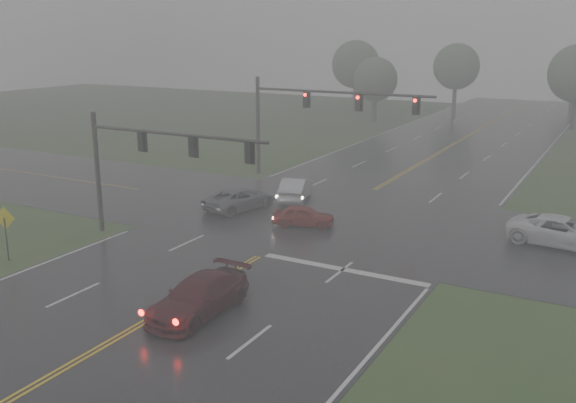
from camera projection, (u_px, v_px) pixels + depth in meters
The scene contains 16 objects.
ground at pixel (32, 387), 20.58m from camera, with size 180.00×180.00×0.00m, color #2B481E.
main_road at pixel (312, 226), 37.53m from camera, with size 18.00×160.00×0.02m, color black.
cross_street at pixel (326, 218), 39.22m from camera, with size 120.00×14.00×0.02m, color black.
stop_bar at pixel (343, 270), 30.69m from camera, with size 8.50×0.50×0.01m, color #BDBDBD.
sedan_maroon at pixel (199, 314), 25.89m from camera, with size 2.11×5.19×1.51m, color #3D0B10.
sedan_red at pixel (304, 226), 37.55m from camera, with size 1.45×3.60×1.23m, color maroon.
sedan_silver at pixel (296, 200), 43.33m from camera, with size 1.61×4.63×1.53m, color #B4B7BC.
car_grey at pixel (240, 209), 41.07m from camera, with size 2.28×4.95×1.38m, color #525459.
pickup_white at pixel (561, 246), 34.09m from camera, with size 2.57×5.57×1.55m, color silver.
signal_gantry_near at pixel (143, 154), 33.98m from camera, with size 11.26×0.30×6.79m.
signal_gantry_far at pixel (308, 109), 47.99m from camera, with size 14.24×0.39×7.66m.
sign_diamond_west at pixel (5, 225), 31.45m from camera, with size 1.13×0.34×2.78m.
tree_nw_a at pixel (375, 80), 79.07m from camera, with size 5.44×5.44×7.99m.
tree_n_mid at pixel (456, 67), 89.81m from camera, with size 6.42×6.42×9.44m.
tree_nw_b at pixel (356, 64), 90.13m from camera, with size 6.71×6.71×9.86m.
tree_n_far at pixel (575, 70), 91.30m from camera, with size 5.84×5.84×8.57m.
Camera 1 is at (16.03, -12.13, 11.08)m, focal length 40.00 mm.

